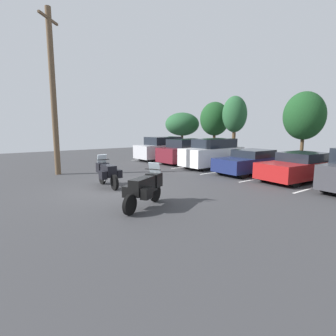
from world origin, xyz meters
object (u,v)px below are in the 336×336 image
car_red (298,167)px  utility_pole (53,92)px  car_silver (162,149)px  car_white (213,153)px  motorcycle_second (145,187)px  motorcycle_touring (107,172)px  car_maroon (186,151)px  car_navy (249,162)px

car_red → utility_pole: bearing=-134.6°
car_silver → car_white: 5.56m
motorcycle_second → car_silver: car_silver is taller
car_silver → motorcycle_second: bearing=-37.7°
car_white → motorcycle_second: bearing=-59.1°
motorcycle_touring → car_red: motorcycle_touring is taller
car_maroon → motorcycle_touring: bearing=-63.5°
car_silver → car_maroon: 2.81m
car_white → utility_pole: bearing=-110.3°
utility_pole → motorcycle_second: bearing=4.9°
motorcycle_second → utility_pole: size_ratio=0.23×
motorcycle_touring → car_silver: 10.54m
motorcycle_second → car_red: 8.69m
motorcycle_touring → motorcycle_second: (3.74, -0.25, 0.01)m
motorcycle_second → car_white: 9.91m
car_white → car_red: 5.87m
car_navy → motorcycle_touring: bearing=-101.6°
car_white → car_navy: bearing=-0.6°
car_navy → utility_pole: (-6.45, -9.20, 3.96)m
motorcycle_second → utility_pole: bearing=-175.1°
motorcycle_second → car_silver: size_ratio=0.45×
motorcycle_touring → car_red: bearing=61.8°
car_red → car_silver: bearing=-177.8°
motorcycle_touring → car_navy: 8.38m
utility_pole → car_navy: bearing=54.9°
car_silver → car_navy: size_ratio=1.08×
motorcycle_second → car_navy: (-2.05, 8.46, 0.01)m
car_navy → utility_pole: size_ratio=0.48×
car_maroon → car_navy: 5.80m
car_white → car_navy: 3.05m
motorcycle_touring → utility_pole: bearing=-168.3°
motorcycle_touring → car_red: (4.51, 8.41, 0.02)m
motorcycle_touring → car_maroon: (-4.10, 8.23, 0.23)m
car_silver → car_maroon: size_ratio=1.04×
car_silver → utility_pole: utility_pole is taller
car_white → car_maroon: bearing=-179.8°
car_white → utility_pole: 10.51m
car_white → utility_pole: size_ratio=0.51×
car_silver → motorcycle_touring: bearing=-49.1°
car_maroon → car_white: 2.76m
car_maroon → utility_pole: size_ratio=0.50×
motorcycle_second → car_red: motorcycle_second is taller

